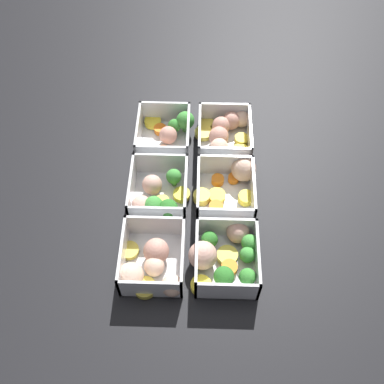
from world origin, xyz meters
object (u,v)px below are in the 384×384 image
(container_far_left, at_px, (225,133))
(container_far_center, at_px, (230,185))
(container_near_right, at_px, (151,264))
(container_far_right, at_px, (224,256))
(container_near_left, at_px, (169,132))
(container_near_center, at_px, (158,195))

(container_far_left, distance_m, container_far_center, 0.14)
(container_near_right, distance_m, container_far_center, 0.23)
(container_far_left, distance_m, container_far_right, 0.30)
(container_near_left, bearing_deg, container_far_left, 90.89)
(container_far_right, bearing_deg, container_near_left, -158.47)
(container_far_left, relative_size, container_far_center, 0.92)
(container_near_right, bearing_deg, container_far_left, 156.92)
(container_far_center, xyz_separation_m, container_far_right, (0.16, -0.01, 0.00))
(container_near_right, relative_size, container_far_left, 1.01)
(container_near_left, height_order, container_far_left, same)
(container_far_left, bearing_deg, container_near_right, -23.08)
(container_near_center, height_order, container_far_right, same)
(container_far_left, bearing_deg, container_near_center, -38.46)
(container_near_right, bearing_deg, container_near_left, 177.76)
(container_far_right, bearing_deg, container_near_right, -81.77)
(container_near_right, relative_size, container_far_right, 0.94)
(container_near_center, relative_size, container_far_center, 0.86)
(container_far_left, bearing_deg, container_near_left, -89.11)
(container_far_left, bearing_deg, container_far_center, 3.77)
(container_far_center, relative_size, container_far_right, 1.01)
(container_near_left, relative_size, container_near_right, 0.96)
(container_near_center, relative_size, container_far_left, 0.94)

